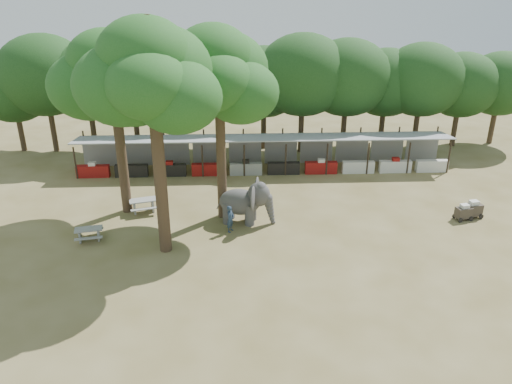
{
  "coord_description": "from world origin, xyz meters",
  "views": [
    {
      "loc": [
        -2.18,
        -21.65,
        13.6
      ],
      "look_at": [
        -1.0,
        5.0,
        2.0
      ],
      "focal_mm": 35.0,
      "sensor_mm": 36.0,
      "label": 1
    }
  ],
  "objects_px": {
    "elephant": "(246,202)",
    "picnic_table_far": "(143,204)",
    "picnic_table_near": "(89,233)",
    "cart_back": "(464,212)",
    "yard_tree_left": "(111,79)",
    "cart_front": "(473,209)",
    "yard_tree_center": "(150,77)",
    "yard_tree_back": "(216,75)",
    "handler": "(230,219)"
  },
  "relations": [
    {
      "from": "yard_tree_left",
      "to": "picnic_table_far",
      "type": "xyz_separation_m",
      "value": [
        1.18,
        -0.38,
        -7.65
      ]
    },
    {
      "from": "yard_tree_left",
      "to": "handler",
      "type": "distance_m",
      "value": 10.43
    },
    {
      "from": "cart_back",
      "to": "yard_tree_center",
      "type": "bearing_deg",
      "value": 175.84
    },
    {
      "from": "yard_tree_left",
      "to": "elephant",
      "type": "xyz_separation_m",
      "value": [
        7.56,
        -2.03,
        -6.89
      ]
    },
    {
      "from": "yard_tree_center",
      "to": "cart_front",
      "type": "xyz_separation_m",
      "value": [
        18.36,
        2.94,
        -8.66
      ]
    },
    {
      "from": "cart_back",
      "to": "cart_front",
      "type": "bearing_deg",
      "value": 9.73
    },
    {
      "from": "yard_tree_left",
      "to": "yard_tree_center",
      "type": "distance_m",
      "value": 5.92
    },
    {
      "from": "yard_tree_left",
      "to": "cart_back",
      "type": "height_order",
      "value": "yard_tree_left"
    },
    {
      "from": "yard_tree_back",
      "to": "picnic_table_near",
      "type": "bearing_deg",
      "value": -157.8
    },
    {
      "from": "picnic_table_far",
      "to": "cart_front",
      "type": "xyz_separation_m",
      "value": [
        20.18,
        -1.67,
        -0.0
      ]
    },
    {
      "from": "yard_tree_left",
      "to": "cart_back",
      "type": "distance_m",
      "value": 22.19
    },
    {
      "from": "handler",
      "to": "elephant",
      "type": "bearing_deg",
      "value": -11.29
    },
    {
      "from": "picnic_table_near",
      "to": "cart_back",
      "type": "height_order",
      "value": "cart_back"
    },
    {
      "from": "elephant",
      "to": "picnic_table_near",
      "type": "relative_size",
      "value": 2.07
    },
    {
      "from": "yard_tree_back",
      "to": "picnic_table_far",
      "type": "relative_size",
      "value": 5.64
    },
    {
      "from": "yard_tree_back",
      "to": "elephant",
      "type": "distance_m",
      "value": 7.47
    },
    {
      "from": "yard_tree_left",
      "to": "handler",
      "type": "relative_size",
      "value": 6.88
    },
    {
      "from": "yard_tree_back",
      "to": "handler",
      "type": "bearing_deg",
      "value": -74.54
    },
    {
      "from": "yard_tree_center",
      "to": "cart_back",
      "type": "height_order",
      "value": "yard_tree_center"
    },
    {
      "from": "handler",
      "to": "cart_back",
      "type": "xyz_separation_m",
      "value": [
        14.07,
        0.89,
        -0.3
      ]
    },
    {
      "from": "elephant",
      "to": "picnic_table_far",
      "type": "xyz_separation_m",
      "value": [
        -6.38,
        1.65,
        -0.77
      ]
    },
    {
      "from": "picnic_table_far",
      "to": "cart_front",
      "type": "height_order",
      "value": "cart_front"
    },
    {
      "from": "yard_tree_back",
      "to": "cart_back",
      "type": "xyz_separation_m",
      "value": [
        14.68,
        -1.34,
        -8.05
      ]
    },
    {
      "from": "handler",
      "to": "picnic_table_near",
      "type": "xyz_separation_m",
      "value": [
        -7.86,
        -0.73,
        -0.32
      ]
    },
    {
      "from": "cart_front",
      "to": "cart_back",
      "type": "xyz_separation_m",
      "value": [
        -0.68,
        -0.28,
        -0.05
      ]
    },
    {
      "from": "yard_tree_left",
      "to": "cart_front",
      "type": "xyz_separation_m",
      "value": [
        21.36,
        -2.06,
        -7.65
      ]
    },
    {
      "from": "cart_front",
      "to": "elephant",
      "type": "bearing_deg",
      "value": 168.67
    },
    {
      "from": "cart_back",
      "to": "picnic_table_far",
      "type": "bearing_deg",
      "value": 161.55
    },
    {
      "from": "yard_tree_back",
      "to": "yard_tree_center",
      "type": "bearing_deg",
      "value": -126.86
    },
    {
      "from": "yard_tree_back",
      "to": "cart_back",
      "type": "height_order",
      "value": "yard_tree_back"
    },
    {
      "from": "picnic_table_near",
      "to": "picnic_table_far",
      "type": "xyz_separation_m",
      "value": [
        2.43,
        3.57,
        0.06
      ]
    },
    {
      "from": "yard_tree_center",
      "to": "yard_tree_back",
      "type": "relative_size",
      "value": 1.06
    },
    {
      "from": "yard_tree_left",
      "to": "picnic_table_near",
      "type": "xyz_separation_m",
      "value": [
        -1.24,
        -3.96,
        -7.72
      ]
    },
    {
      "from": "yard_tree_left",
      "to": "handler",
      "type": "bearing_deg",
      "value": -25.98
    },
    {
      "from": "yard_tree_center",
      "to": "elephant",
      "type": "xyz_separation_m",
      "value": [
        4.56,
        2.97,
        -7.9
      ]
    },
    {
      "from": "cart_front",
      "to": "cart_back",
      "type": "bearing_deg",
      "value": -168.77
    },
    {
      "from": "yard_tree_left",
      "to": "cart_front",
      "type": "height_order",
      "value": "yard_tree_left"
    },
    {
      "from": "picnic_table_near",
      "to": "picnic_table_far",
      "type": "bearing_deg",
      "value": 45.07
    },
    {
      "from": "elephant",
      "to": "picnic_table_near",
      "type": "xyz_separation_m",
      "value": [
        -8.81,
        -1.93,
        -0.83
      ]
    },
    {
      "from": "yard_tree_back",
      "to": "cart_front",
      "type": "height_order",
      "value": "yard_tree_back"
    },
    {
      "from": "elephant",
      "to": "cart_back",
      "type": "bearing_deg",
      "value": 10.74
    },
    {
      "from": "elephant",
      "to": "picnic_table_far",
      "type": "relative_size",
      "value": 1.75
    },
    {
      "from": "yard_tree_left",
      "to": "cart_back",
      "type": "xyz_separation_m",
      "value": [
        20.68,
        -2.34,
        -7.7
      ]
    },
    {
      "from": "yard_tree_back",
      "to": "elephant",
      "type": "relative_size",
      "value": 3.22
    },
    {
      "from": "yard_tree_back",
      "to": "elephant",
      "type": "height_order",
      "value": "yard_tree_back"
    },
    {
      "from": "picnic_table_far",
      "to": "cart_back",
      "type": "bearing_deg",
      "value": -21.08
    },
    {
      "from": "yard_tree_center",
      "to": "cart_back",
      "type": "bearing_deg",
      "value": 8.57
    },
    {
      "from": "yard_tree_center",
      "to": "elephant",
      "type": "distance_m",
      "value": 9.59
    },
    {
      "from": "cart_front",
      "to": "cart_back",
      "type": "distance_m",
      "value": 0.74
    },
    {
      "from": "picnic_table_near",
      "to": "picnic_table_far",
      "type": "relative_size",
      "value": 0.85
    }
  ]
}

